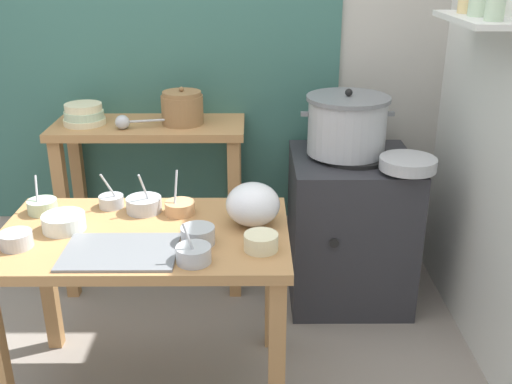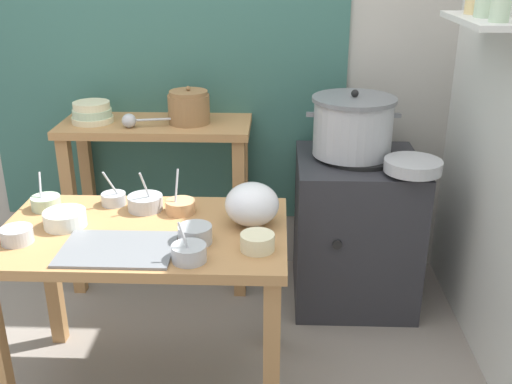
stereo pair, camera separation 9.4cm
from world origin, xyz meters
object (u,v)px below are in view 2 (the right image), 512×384
object	(u,v)px
bowl_stack_enamel	(92,113)
ladle	(131,121)
prep_bowl_4	(145,202)
prep_bowl_5	(195,234)
plastic_bag	(252,204)
wide_pan	(413,166)
prep_bowl_1	(46,202)
serving_tray	(118,249)
prep_bowl_3	(65,218)
prep_bowl_7	(180,206)
clay_pot	(190,107)
stove_block	(355,229)
prep_bowl_6	(189,252)
steamer_pot	(353,126)
prep_bowl_8	(257,241)
back_shelf_table	(158,164)
prep_table	(145,255)
prep_bowl_0	(114,198)
prep_bowl_2	(17,235)

from	to	relation	value
bowl_stack_enamel	ladle	world-z (taller)	bowl_stack_enamel
prep_bowl_4	prep_bowl_5	distance (m)	0.38
plastic_bag	wide_pan	bearing A→B (deg)	32.54
plastic_bag	prep_bowl_1	distance (m)	0.86
serving_tray	prep_bowl_3	bearing A→B (deg)	142.83
prep_bowl_7	clay_pot	bearing A→B (deg)	94.14
stove_block	prep_bowl_3	world-z (taller)	prep_bowl_3
plastic_bag	prep_bowl_6	world-z (taller)	plastic_bag
plastic_bag	ladle	bearing A→B (deg)	131.63
stove_block	clay_pot	size ratio (longest dim) A/B	3.75
steamer_pot	prep_bowl_8	world-z (taller)	steamer_pot
prep_bowl_1	back_shelf_table	bearing A→B (deg)	64.36
back_shelf_table	serving_tray	size ratio (longest dim) A/B	2.40
ladle	prep_bowl_5	world-z (taller)	ladle
prep_table	plastic_bag	size ratio (longest dim) A/B	5.16
back_shelf_table	prep_bowl_4	xyz separation A→B (m)	(0.08, -0.68, 0.07)
prep_bowl_3	prep_bowl_1	bearing A→B (deg)	129.83
steamer_pot	prep_bowl_4	distance (m)	1.08
back_shelf_table	prep_bowl_6	xyz separation A→B (m)	(0.32, -1.10, 0.07)
back_shelf_table	bowl_stack_enamel	xyz separation A→B (m)	(-0.32, -0.01, 0.27)
stove_block	prep_bowl_6	size ratio (longest dim) A/B	5.33
prep_bowl_3	back_shelf_table	bearing A→B (deg)	77.04
prep_bowl_1	stove_block	bearing A→B (deg)	22.36
ladle	plastic_bag	size ratio (longest dim) A/B	1.17
stove_block	prep_bowl_8	distance (m)	1.06
prep_bowl_0	back_shelf_table	bearing A→B (deg)	84.32
ladle	prep_bowl_2	xyz separation A→B (m)	(-0.23, -0.89, -0.18)
prep_table	clay_pot	size ratio (longest dim) A/B	5.29
prep_bowl_1	prep_bowl_7	xyz separation A→B (m)	(0.56, -0.01, -0.00)
prep_bowl_2	prep_bowl_3	world-z (taller)	prep_bowl_3
prep_bowl_0	prep_bowl_5	xyz separation A→B (m)	(0.39, -0.34, 0.01)
prep_table	prep_bowl_2	bearing A→B (deg)	-164.20
clay_pot	ladle	xyz separation A→B (m)	(-0.28, -0.10, -0.05)
clay_pot	prep_bowl_4	world-z (taller)	clay_pot
wide_pan	prep_bowl_5	xyz separation A→B (m)	(-0.91, -0.62, -0.05)
prep_table	stove_block	distance (m)	1.19
stove_block	prep_bowl_7	bearing A→B (deg)	-144.24
prep_bowl_4	prep_bowl_6	size ratio (longest dim) A/B	1.18
prep_bowl_0	bowl_stack_enamel	bearing A→B (deg)	112.13
prep_bowl_2	clay_pot	bearing A→B (deg)	63.06
ladle	prep_bowl_6	bearing A→B (deg)	-67.33
bowl_stack_enamel	prep_bowl_1	bearing A→B (deg)	-91.16
prep_bowl_0	wide_pan	bearing A→B (deg)	12.31
prep_bowl_7	plastic_bag	bearing A→B (deg)	-18.33
wide_pan	prep_bowl_0	xyz separation A→B (m)	(-1.29, -0.28, -0.06)
prep_bowl_7	prep_bowl_6	bearing A→B (deg)	-77.09
prep_bowl_3	wide_pan	bearing A→B (deg)	19.31
back_shelf_table	ladle	bearing A→B (deg)	-135.34
back_shelf_table	prep_table	bearing A→B (deg)	-82.89
prep_bowl_5	prep_bowl_6	world-z (taller)	prep_bowl_6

